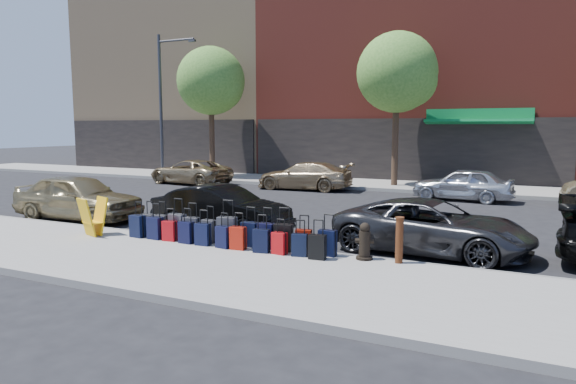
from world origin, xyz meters
The scene contains 41 objects.
ground centered at (0.00, 0.00, 0.00)m, with size 120.00×120.00×0.00m, color black.
sidewalk_near centered at (0.00, -6.50, 0.07)m, with size 60.00×4.00×0.15m, color gray.
sidewalk_far centered at (0.00, 10.00, 0.07)m, with size 60.00×4.00×0.15m, color gray.
curb_near centered at (0.00, -4.48, 0.07)m, with size 60.00×0.08×0.15m, color gray.
curb_far centered at (0.00, 7.98, 0.07)m, with size 60.00×0.08×0.15m, color gray.
building_left centered at (-16.00, 17.98, 7.98)m, with size 15.00×12.12×16.00m.
building_center centered at (0.00, 17.99, 9.98)m, with size 17.00×12.85×20.00m.
tree_left centered at (-9.86, 9.50, 5.41)m, with size 3.80×3.80×7.27m.
tree_center centered at (0.64, 9.50, 5.41)m, with size 3.80×3.80×7.27m.
streetlight centered at (-12.80, 8.80, 4.66)m, with size 2.59×0.18×8.00m.
suitcase_front_0 centered at (-2.43, -4.81, 0.43)m, with size 0.39×0.25×0.90m.
suitcase_front_1 centered at (-2.03, -4.80, 0.44)m, with size 0.39×0.23×0.91m.
suitcase_front_2 centered at (-1.49, -4.85, 0.47)m, with size 0.43×0.24×1.03m.
suitcase_front_3 centered at (-1.05, -4.84, 0.45)m, with size 0.40×0.23×0.95m.
suitcase_front_4 centered at (-0.57, -4.80, 0.43)m, with size 0.40×0.26×0.89m.
suitcase_front_5 centered at (-0.04, -4.82, 0.49)m, with size 0.47×0.30×1.08m.
suitcase_front_6 centered at (0.56, -4.78, 0.45)m, with size 0.39×0.22×0.95m.
suitcase_front_7 centered at (1.01, -4.78, 0.45)m, with size 0.41×0.24×0.96m.
suitcase_front_8 centered at (1.46, -4.81, 0.46)m, with size 0.44×0.27×0.99m.
suitcase_front_9 centered at (1.95, -4.80, 0.42)m, with size 0.38×0.25×0.86m.
suitcase_front_10 centered at (2.52, -4.79, 0.44)m, with size 0.39×0.23×0.92m.
suitcase_back_0 centered at (-2.57, -5.08, 0.44)m, with size 0.40×0.25×0.91m.
suitcase_back_1 centered at (-2.00, -5.08, 0.43)m, with size 0.39×0.24×0.90m.
suitcase_back_2 centered at (-1.55, -5.08, 0.40)m, with size 0.35×0.23×0.81m.
suitcase_back_3 centered at (-1.01, -5.12, 0.42)m, with size 0.37×0.22×0.85m.
suitcase_back_4 centered at (-0.53, -5.12, 0.41)m, with size 0.37×0.23×0.85m.
suitcase_back_5 centered at (0.06, -5.14, 0.41)m, with size 0.37×0.25×0.83m.
suitcase_back_6 centered at (0.45, -5.13, 0.42)m, with size 0.37×0.22×0.85m.
suitcase_back_7 centered at (1.07, -5.15, 0.42)m, with size 0.39×0.26×0.86m.
suitcase_back_8 centered at (1.51, -5.11, 0.40)m, with size 0.35×0.23×0.79m.
suitcase_back_9 centered at (1.99, -5.09, 0.40)m, with size 0.37×0.26×0.80m.
suitcase_back_10 centered at (2.44, -5.16, 0.42)m, with size 0.37×0.24×0.86m.
fire_hydrant centered at (3.34, -4.73, 0.52)m, with size 0.41×0.36×0.79m.
bollard centered at (4.08, -4.72, 0.65)m, with size 0.18×0.18×0.97m.
display_rack centered at (-3.73, -5.42, 0.64)m, with size 0.72×0.75×0.99m.
car_near_0 centered at (-6.54, -3.33, 0.74)m, with size 1.74×4.32×1.47m, color #928159.
car_near_1 centered at (-1.32, -3.06, 0.66)m, with size 1.40×4.01×1.32m, color black.
car_near_2 centered at (4.44, -2.94, 0.63)m, with size 2.10×4.55×1.26m, color #323134.
car_far_0 centered at (-9.58, 6.79, 0.63)m, with size 2.09×4.54×1.26m, color #9E8760.
car_far_1 centered at (-3.20, 7.08, 0.66)m, with size 1.84×4.53×1.32m, color tan.
car_far_2 centered at (4.01, 6.50, 0.67)m, with size 1.57×3.91×1.33m, color silver.
Camera 1 is at (6.45, -15.09, 2.96)m, focal length 32.00 mm.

